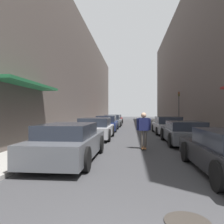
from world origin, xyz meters
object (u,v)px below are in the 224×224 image
object	(u,v)px
parked_car_left_4	(115,119)
parked_car_right_1	(184,133)
skateboarder	(144,127)
traffic_light	(179,105)
parked_car_left_0	(69,142)
parked_car_left_1	(96,129)
parked_car_left_2	(107,124)
parked_car_right_2	(168,125)
parked_car_left_3	(113,121)
manhole_cover	(187,222)

from	to	relation	value
parked_car_left_4	parked_car_right_1	xyz separation A→B (m)	(4.99, -18.11, -0.03)
skateboarder	traffic_light	world-z (taller)	traffic_light
parked_car_right_1	parked_car_left_0	bearing A→B (deg)	-138.56
traffic_light	parked_car_left_1	bearing A→B (deg)	-124.16
parked_car_left_2	parked_car_right_2	bearing A→B (deg)	-22.59
parked_car_left_3	parked_car_right_2	world-z (taller)	parked_car_left_3
parked_car_left_2	traffic_light	size ratio (longest dim) A/B	1.29
parked_car_right_1	parked_car_right_2	size ratio (longest dim) A/B	0.94
parked_car_left_0	skateboarder	size ratio (longest dim) A/B	2.78
parked_car_right_2	traffic_light	size ratio (longest dim) A/B	1.24
manhole_cover	parked_car_left_1	bearing A→B (deg)	107.07
parked_car_left_3	parked_car_right_1	size ratio (longest dim) A/B	0.93
parked_car_left_1	parked_car_left_3	world-z (taller)	parked_car_left_3
manhole_cover	traffic_light	xyz separation A→B (m)	(4.28, 20.77, 2.38)
parked_car_right_2	parked_car_right_1	bearing A→B (deg)	-89.96
parked_car_right_2	traffic_light	xyz separation A→B (m)	(2.36, 7.16, 1.77)
parked_car_left_0	parked_car_right_2	world-z (taller)	parked_car_right_2
parked_car_left_1	parked_car_right_1	xyz separation A→B (m)	(4.98, -1.67, -0.04)
parked_car_left_1	skateboarder	xyz separation A→B (m)	(2.76, -3.45, 0.38)
parked_car_left_0	parked_car_left_3	distance (m)	17.02
parked_car_left_2	manhole_cover	world-z (taller)	parked_car_left_2
traffic_light	parked_car_left_4	bearing A→B (deg)	142.56
parked_car_left_4	traffic_light	distance (m)	9.42
parked_car_right_2	parked_car_left_1	bearing A→B (deg)	-143.69
parked_car_left_2	parked_car_left_4	distance (m)	10.73
parked_car_right_1	parked_car_left_1	bearing A→B (deg)	161.47
parked_car_left_3	parked_car_left_4	xyz separation A→B (m)	(-0.12, 5.43, -0.01)
parked_car_left_1	traffic_light	bearing A→B (deg)	55.84
skateboarder	manhole_cover	distance (m)	6.59
parked_car_left_2	manhole_cover	distance (m)	15.96
parked_car_left_0	parked_car_left_2	xyz separation A→B (m)	(-0.02, 11.71, -0.00)
parked_car_right_1	traffic_light	distance (m)	12.83
parked_car_left_1	parked_car_left_2	xyz separation A→B (m)	(0.05, 5.71, -0.00)
parked_car_left_0	traffic_light	xyz separation A→B (m)	(7.27, 16.82, 1.75)
parked_car_left_3	traffic_light	xyz separation A→B (m)	(7.23, -0.20, 1.76)
parked_car_right_2	parked_car_left_2	bearing A→B (deg)	157.41
parked_car_left_0	parked_car_right_1	bearing A→B (deg)	41.44
parked_car_right_2	manhole_cover	xyz separation A→B (m)	(-1.92, -13.61, -0.61)
manhole_cover	skateboarder	bearing A→B (deg)	92.62
parked_car_left_1	parked_car_left_2	world-z (taller)	parked_car_left_2
parked_car_right_2	skateboarder	distance (m)	7.45
parked_car_left_1	parked_car_right_1	world-z (taller)	parked_car_left_1
parked_car_left_1	parked_car_left_4	distance (m)	16.44
traffic_light	parked_car_left_0	bearing A→B (deg)	-113.37
parked_car_left_2	parked_car_left_3	size ratio (longest dim) A/B	1.20
parked_car_left_3	parked_car_left_4	bearing A→B (deg)	91.29
parked_car_left_0	manhole_cover	xyz separation A→B (m)	(2.99, -3.95, -0.62)
parked_car_left_0	parked_car_right_1	xyz separation A→B (m)	(4.91, 4.34, -0.04)
parked_car_left_2	parked_car_left_1	bearing A→B (deg)	-90.51
parked_car_left_3	skateboarder	size ratio (longest dim) A/B	2.42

